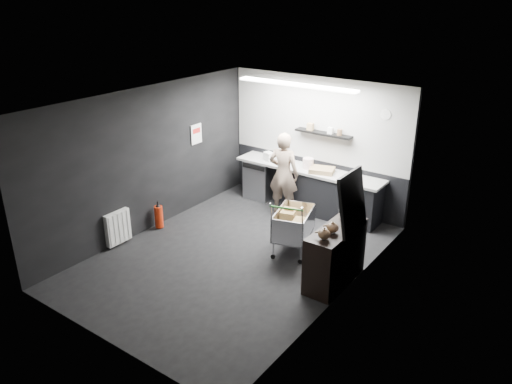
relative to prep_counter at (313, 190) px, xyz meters
The scene contains 22 objects.
floor 2.47m from the prep_counter, 93.20° to the right, with size 5.50×5.50×0.00m, color black.
ceiling 3.30m from the prep_counter, 93.20° to the right, with size 5.50×5.50×0.00m, color white.
wall_back 0.96m from the prep_counter, 112.30° to the left, with size 5.50×5.50×0.00m, color black.
wall_front 5.25m from the prep_counter, 91.50° to the right, with size 5.50×5.50×0.00m, color black.
wall_left 3.35m from the prep_counter, 131.43° to the right, with size 5.50×5.50×0.00m, color black.
wall_right 3.18m from the prep_counter, 52.38° to the right, with size 5.50×5.50×0.00m, color black.
kitchen_wall_panel 1.43m from the prep_counter, 113.58° to the left, with size 3.95×0.02×1.70m, color #B5B5B1.
dado_panel 0.34m from the prep_counter, 113.58° to the left, with size 3.95×0.02×1.00m, color black.
floating_shelf 1.18m from the prep_counter, 72.13° to the left, with size 1.20×0.22×0.04m, color black.
wall_clock 2.13m from the prep_counter, 13.36° to the left, with size 0.20×0.20×0.03m, color white.
poster 2.63m from the prep_counter, 152.11° to the right, with size 0.02×0.30×0.40m, color white.
poster_red_band 2.66m from the prep_counter, 152.05° to the right, with size 0.01×0.22×0.10m, color red.
radiator 3.92m from the prep_counter, 122.01° to the right, with size 0.10×0.50×0.60m, color white.
ceiling_strip 2.29m from the prep_counter, 103.37° to the right, with size 2.40×0.20×0.04m, color white.
prep_counter is the anchor object (origin of this frame).
person 0.74m from the prep_counter, 133.97° to the right, with size 0.62×0.41×1.70m, color beige.
shopping_cart 1.77m from the prep_counter, 71.47° to the right, with size 0.80×1.09×1.04m.
sideboard 2.68m from the prep_counter, 52.57° to the right, with size 0.53×1.23×1.85m.
fire_extinguisher 3.14m from the prep_counter, 129.39° to the right, with size 0.16×0.16×0.53m.
cardboard_box 0.53m from the prep_counter, 13.46° to the right, with size 0.47×0.36×0.09m, color #9B7E52.
pink_tub 0.57m from the prep_counter, behind, with size 0.21×0.21×0.21m, color #F5D5D6.
white_container 1.19m from the prep_counter, behind, with size 0.20×0.16×0.18m, color white.
Camera 1 is at (4.67, -5.92, 4.31)m, focal length 35.00 mm.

